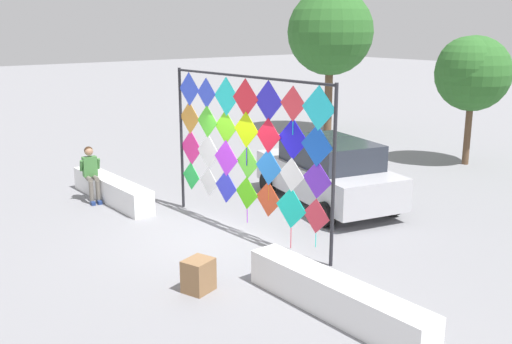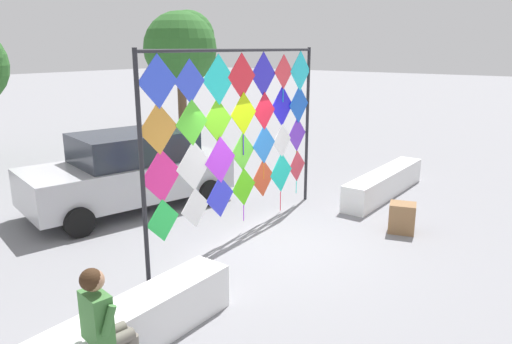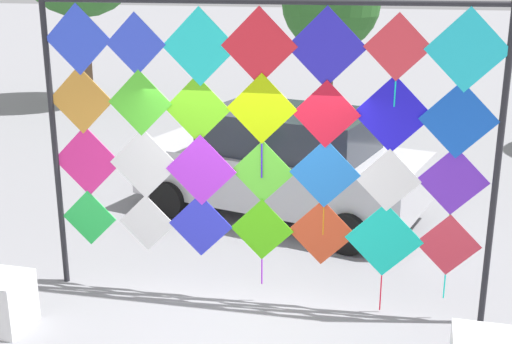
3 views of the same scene
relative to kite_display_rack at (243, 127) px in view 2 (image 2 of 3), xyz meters
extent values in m
plane|color=gray|center=(-0.10, -0.71, -2.08)|extent=(120.00, 120.00, 0.00)
cube|color=white|center=(-4.13, -1.28, -1.78)|extent=(3.62, 0.56, 0.61)
cube|color=white|center=(3.93, -1.28, -1.78)|extent=(3.62, 0.56, 0.61)
cylinder|color=#232328|center=(-2.51, -0.09, -0.33)|extent=(0.07, 0.07, 3.51)
cylinder|color=#232328|center=(2.50, 0.10, -0.33)|extent=(0.07, 0.07, 3.51)
cylinder|color=#232328|center=(0.00, 0.00, 1.38)|extent=(5.01, 0.25, 0.06)
cube|color=#29D251|center=(-2.14, -0.08, -1.20)|extent=(0.70, 0.04, 0.70)
cube|color=white|center=(-1.39, -0.06, -1.20)|extent=(0.70, 0.04, 0.70)
cube|color=#3037E4|center=(-0.72, -0.04, -1.17)|extent=(0.77, 0.04, 0.77)
cube|color=#54D814|center=(0.01, -0.01, -1.17)|extent=(0.74, 0.04, 0.74)
cylinder|color=#A216E5|center=(0.01, 0.00, -1.70)|extent=(0.02, 0.02, 0.32)
cube|color=#D64723|center=(0.70, 0.04, -1.15)|extent=(0.78, 0.04, 0.78)
cube|color=#17DBC2|center=(1.39, 0.06, -1.18)|extent=(0.87, 0.04, 0.87)
cylinder|color=red|center=(1.39, 0.07, -1.83)|extent=(0.02, 0.02, 0.44)
cube|color=#DC3548|center=(2.08, 0.08, -1.18)|extent=(0.71, 0.04, 0.71)
cylinder|color=#16E5CD|center=(2.08, 0.09, -1.68)|extent=(0.02, 0.02, 0.29)
cube|color=#F42A8C|center=(-2.11, -0.07, -0.48)|extent=(0.86, 0.04, 0.86)
cube|color=white|center=(-1.39, -0.06, -0.47)|extent=(0.85, 0.04, 0.85)
cylinder|color=#16E599|center=(-1.39, -0.05, -1.05)|extent=(0.02, 0.02, 0.32)
cube|color=#BA34F2|center=(-0.70, -0.04, -0.50)|extent=(0.84, 0.04, 0.84)
cube|color=#61DD34|center=(0.01, 0.02, -0.48)|extent=(0.73, 0.04, 0.73)
cylinder|color=#AF16E5|center=(0.01, 0.03, -1.00)|extent=(0.02, 0.02, 0.30)
cube|color=blue|center=(0.71, 0.02, -0.45)|extent=(0.79, 0.04, 0.79)
cylinder|color=orange|center=(0.71, 0.03, -1.01)|extent=(0.02, 0.02, 0.33)
cube|color=white|center=(1.40, 0.05, -0.48)|extent=(0.71, 0.04, 0.71)
cube|color=#692CCF|center=(2.07, 0.10, -0.45)|extent=(0.76, 0.04, 0.76)
cylinder|color=#98E516|center=(2.07, 0.11, -0.95)|extent=(0.02, 0.02, 0.23)
cube|color=gold|center=(-2.13, -0.08, 0.25)|extent=(0.79, 0.04, 0.79)
cube|color=#56E230|center=(-1.40, -0.06, 0.25)|extent=(0.76, 0.04, 0.76)
cube|color=#70E31C|center=(-0.73, -0.02, 0.20)|extent=(0.77, 0.04, 0.77)
cylinder|color=#8E16E5|center=(-0.73, -0.01, -0.35)|extent=(0.02, 0.02, 0.35)
cube|color=#C0E809|center=(0.00, -0.01, 0.25)|extent=(0.79, 0.04, 0.79)
cylinder|color=#3C16E5|center=(0.00, 0.00, -0.35)|extent=(0.02, 0.02, 0.40)
cube|color=red|center=(0.71, 0.02, 0.22)|extent=(0.74, 0.04, 0.74)
cube|color=#1E16E7|center=(1.40, 0.06, 0.24)|extent=(0.84, 0.04, 0.84)
cube|color=blue|center=(2.07, 0.07, 0.21)|extent=(0.82, 0.04, 0.82)
cube|color=#3452F5|center=(-2.10, -0.08, 0.95)|extent=(0.80, 0.04, 0.80)
cube|color=#3751F4|center=(-1.42, -0.06, 0.91)|extent=(0.70, 0.04, 0.70)
cube|color=#25F5EE|center=(-0.69, -0.03, 0.90)|extent=(0.86, 0.04, 0.86)
cylinder|color=red|center=(-0.69, -0.02, 0.24)|extent=(0.02, 0.02, 0.45)
cube|color=#F72635|center=(-0.03, 0.00, 0.92)|extent=(0.84, 0.04, 0.84)
cube|color=#2E28D7|center=(0.69, 0.03, 0.92)|extent=(0.85, 0.04, 0.85)
cube|color=#F33945|center=(1.41, 0.04, 0.94)|extent=(0.70, 0.04, 0.70)
cylinder|color=#16E5D7|center=(1.41, 0.05, 0.46)|extent=(0.02, 0.02, 0.27)
cube|color=#24D6E8|center=(2.10, 0.06, 0.93)|extent=(0.85, 0.04, 0.85)
cylinder|color=#666056|center=(-4.35, -1.79, -1.44)|extent=(0.35, 0.18, 0.13)
cylinder|color=#666056|center=(-4.32, -1.62, -1.44)|extent=(0.35, 0.18, 0.13)
cube|color=#3D7538|center=(-4.50, -1.68, -1.15)|extent=(0.26, 0.38, 0.52)
sphere|color=#A37556|center=(-4.50, -1.68, -0.75)|extent=(0.22, 0.22, 0.22)
sphere|color=#382314|center=(-4.52, -1.68, -0.74)|extent=(0.22, 0.22, 0.22)
cylinder|color=#3D7538|center=(-4.52, -1.90, -1.10)|extent=(0.19, 0.11, 0.31)
cylinder|color=#3D7538|center=(-4.45, -1.47, -1.10)|extent=(0.19, 0.11, 0.31)
cube|color=#B7B7BC|center=(-0.40, 2.92, -1.39)|extent=(4.73, 2.88, 0.79)
cube|color=#282D38|center=(-0.25, 2.88, -0.69)|extent=(2.79, 2.20, 0.63)
cylinder|color=black|center=(-2.08, 2.36, -1.79)|extent=(0.63, 0.36, 0.59)
cylinder|color=black|center=(-1.63, 4.19, -1.79)|extent=(0.63, 0.36, 0.59)
cylinder|color=black|center=(0.83, 1.65, -1.79)|extent=(0.63, 0.36, 0.59)
cylinder|color=black|center=(1.28, 3.48, -1.79)|extent=(0.63, 0.36, 0.59)
cube|color=olive|center=(1.82, -2.50, -1.79)|extent=(0.55, 0.60, 0.58)
cylinder|color=brown|center=(6.71, 8.36, -0.78)|extent=(0.35, 0.35, 2.61)
sphere|color=#2D6628|center=(6.71, 8.36, 1.38)|extent=(2.83, 2.83, 2.83)
sphere|color=#2D6628|center=(7.35, 8.55, 1.80)|extent=(2.12, 2.12, 2.12)
sphere|color=#2D6628|center=(6.93, 8.44, 1.18)|extent=(2.22, 2.22, 2.22)
camera|label=1|loc=(9.77, -7.63, 2.43)|focal=41.09mm
camera|label=2|loc=(-6.95, -5.47, 1.43)|focal=33.68mm
camera|label=3|loc=(1.70, -6.97, 1.72)|focal=47.02mm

